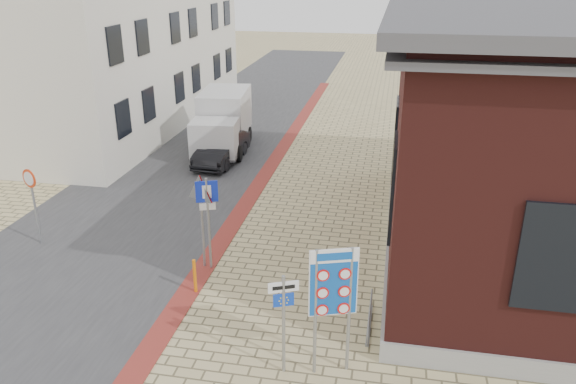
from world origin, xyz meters
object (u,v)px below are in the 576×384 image
Objects in this scene: border_sign at (333,285)px; essen_sign at (284,310)px; box_truck at (223,121)px; sedan at (222,148)px; bollard at (195,276)px; parking_sign at (208,208)px.

border_sign is 1.12m from essen_sign.
box_truck is 2.23× the size of essen_sign.
sedan is 1.66× the size of essen_sign.
box_truck is at bearing 88.59° from essen_sign.
border_sign reaches higher than box_truck.
essen_sign is 2.40× the size of bollard.
parking_sign is at bearing 117.83° from border_sign.
bollard is at bearing -83.04° from box_truck.
parking_sign reaches higher than bollard.
sedan is at bearing 103.30° from bollard.
parking_sign is at bearing -81.47° from box_truck.
parking_sign reaches higher than essen_sign.
border_sign reaches higher than bollard.
box_truck is 1.78× the size of border_sign.
parking_sign is (2.33, -8.59, 1.21)m from sedan.
border_sign reaches higher than parking_sign.
essen_sign is (5.56, -14.00, 0.17)m from box_truck.
essen_sign is (5.13, -12.34, 0.87)m from sedan.
border_sign reaches higher than sedan.
bollard is (-2.80, 2.50, -1.01)m from essen_sign.
parking_sign is at bearing 90.00° from bollard.
parking_sign is (-2.80, 3.75, 0.34)m from essen_sign.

